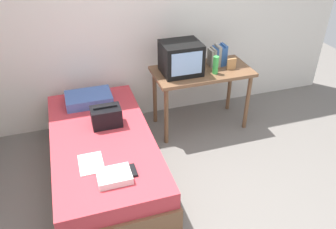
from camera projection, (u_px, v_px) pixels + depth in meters
name	position (u px, v px, depth m)	size (l,w,h in m)	color
ground_plane	(210.00, 219.00, 3.12)	(8.00, 8.00, 0.00)	slate
wall_back	(149.00, 16.00, 4.03)	(5.20, 0.10, 2.60)	silver
bed	(104.00, 156.00, 3.49)	(1.00, 2.00, 0.51)	brown
desk	(202.00, 77.00, 4.07)	(1.16, 0.60, 0.77)	brown
tv	(181.00, 58.00, 3.86)	(0.44, 0.39, 0.36)	black
water_bottle	(216.00, 65.00, 3.88)	(0.06, 0.06, 0.21)	green
book_row	(217.00, 56.00, 4.08)	(0.20, 0.17, 0.25)	gray
picture_frame	(231.00, 64.00, 4.00)	(0.11, 0.02, 0.13)	#B27F4C
pillow	(89.00, 99.00, 3.86)	(0.51, 0.35, 0.11)	#4766AD
handbag	(106.00, 116.00, 3.46)	(0.30, 0.20, 0.22)	black
magazine	(91.00, 163.00, 3.00)	(0.21, 0.29, 0.01)	white
remote_dark	(134.00, 170.00, 2.91)	(0.04, 0.16, 0.02)	black
folded_towel	(114.00, 176.00, 2.82)	(0.28, 0.22, 0.06)	white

